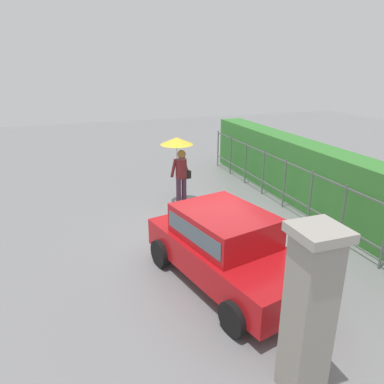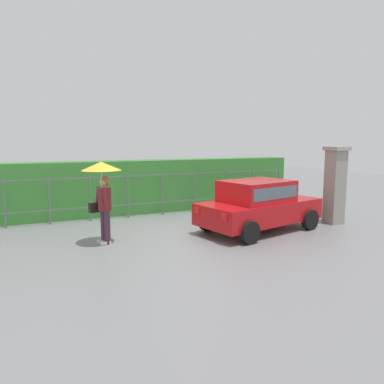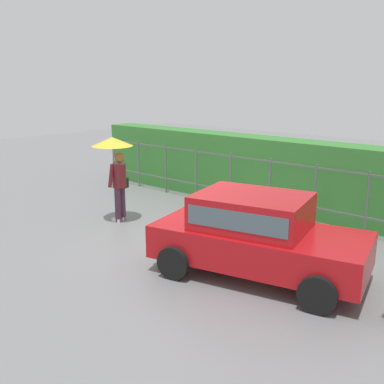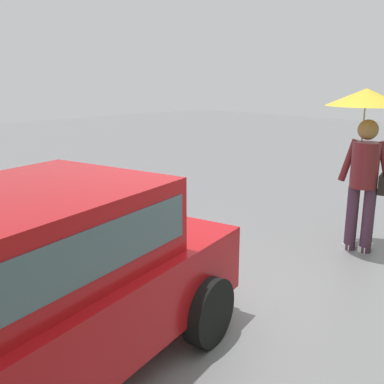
% 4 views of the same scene
% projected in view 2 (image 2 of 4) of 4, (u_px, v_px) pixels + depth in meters
% --- Properties ---
extents(ground_plane, '(40.00, 40.00, 0.00)m').
position_uv_depth(ground_plane, '(194.00, 234.00, 10.24)').
color(ground_plane, slate).
extents(car, '(3.97, 2.50, 1.48)m').
position_uv_depth(car, '(258.00, 203.00, 10.50)').
color(car, '#B71116').
rests_on(car, ground).
extents(pedestrian, '(0.98, 0.98, 2.09)m').
position_uv_depth(pedestrian, '(102.00, 183.00, 9.04)').
color(pedestrian, '#47283D').
rests_on(pedestrian, ground).
extents(gate_pillar, '(0.60, 0.60, 2.42)m').
position_uv_depth(gate_pillar, '(335.00, 184.00, 11.40)').
color(gate_pillar, gray).
rests_on(gate_pillar, ground).
extents(fence_section, '(11.23, 0.05, 1.50)m').
position_uv_depth(fence_section, '(146.00, 193.00, 12.53)').
color(fence_section, '#59605B').
rests_on(fence_section, ground).
extents(hedge_row, '(12.18, 0.90, 1.90)m').
position_uv_depth(hedge_row, '(139.00, 186.00, 13.21)').
color(hedge_row, '#387F33').
rests_on(hedge_row, ground).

